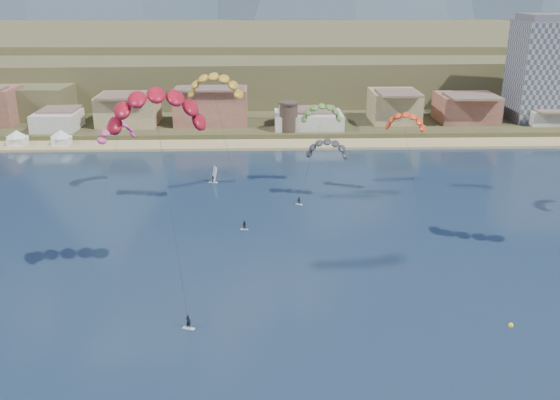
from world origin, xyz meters
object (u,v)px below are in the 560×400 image
kitesurfer_red (156,103)px  kitesurfer_yellow (215,82)px  watchtower (289,116)px  windsurfer (214,178)px  apartment_tower (547,69)px  kitesurfer_green (321,111)px  buoy (511,325)px

kitesurfer_red → kitesurfer_yellow: bearing=80.7°
watchtower → windsurfer: size_ratio=2.34×
apartment_tower → kitesurfer_red: size_ratio=1.02×
watchtower → windsurfer: (-18.83, -41.63, -5.20)m
apartment_tower → windsurfer: apartment_tower is taller
kitesurfer_red → windsurfer: kitesurfer_red is taller
watchtower → kitesurfer_green: size_ratio=0.41×
kitesurfer_green → buoy: 63.91m
apartment_tower → buoy: 131.96m
apartment_tower → kitesurfer_red: bearing=-133.4°
apartment_tower → watchtower: (-80.00, -14.00, -11.45)m
watchtower → buoy: watchtower is taller
watchtower → windsurfer: bearing=-114.3°
apartment_tower → watchtower: size_ratio=3.72×
watchtower → buoy: 107.71m
watchtower → kitesurfer_red: kitesurfer_red is taller
windsurfer → kitesurfer_yellow: bearing=-82.7°
apartment_tower → kitesurfer_yellow: 122.28m
apartment_tower → kitesurfer_green: bearing=-141.2°
watchtower → kitesurfer_red: (-21.70, -93.52, 21.57)m
kitesurfer_red → kitesurfer_green: (26.52, 47.11, -10.65)m
kitesurfer_red → windsurfer: bearing=86.8°
kitesurfer_red → buoy: 55.40m
watchtower → kitesurfer_green: (4.82, -46.40, 10.92)m
apartment_tower → watchtower: apartment_tower is taller
apartment_tower → kitesurfer_green: 96.44m
watchtower → buoy: size_ratio=12.78×
apartment_tower → buoy: apartment_tower is taller
windsurfer → buoy: (43.74, -62.97, -1.05)m
kitesurfer_green → windsurfer: (-23.65, 4.78, -16.12)m
kitesurfer_red → kitesurfer_green: 55.10m
apartment_tower → kitesurfer_green: size_ratio=1.54×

